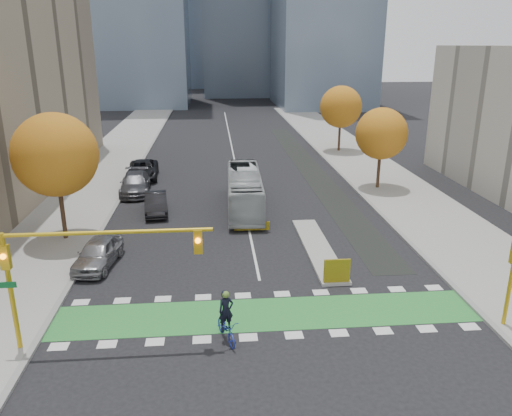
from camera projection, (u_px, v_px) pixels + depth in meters
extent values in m
plane|color=black|center=(270.00, 331.00, 22.07)|extent=(300.00, 300.00, 0.00)
cube|color=gray|center=(74.00, 202.00, 39.87)|extent=(7.00, 120.00, 0.15)
cube|color=gray|center=(402.00, 194.00, 42.09)|extent=(7.00, 120.00, 0.15)
cube|color=gray|center=(119.00, 201.00, 40.16)|extent=(0.30, 120.00, 0.16)
cube|color=gray|center=(361.00, 195.00, 41.80)|extent=(0.30, 120.00, 0.16)
cube|color=#2B8435|center=(267.00, 314.00, 23.49)|extent=(20.00, 3.00, 0.01)
cube|color=silver|center=(232.00, 150.00, 59.93)|extent=(0.15, 70.00, 0.01)
cube|color=black|center=(310.00, 168.00, 51.08)|extent=(2.50, 50.00, 0.01)
cube|color=gray|center=(318.00, 248.00, 30.90)|extent=(1.60, 10.00, 0.16)
cube|color=yellow|center=(337.00, 271.00, 26.13)|extent=(1.40, 0.12, 1.30)
cylinder|color=#332114|center=(61.00, 201.00, 31.62)|extent=(0.28, 0.28, 5.25)
sphere|color=#AA5415|center=(55.00, 155.00, 30.69)|extent=(5.20, 5.20, 5.20)
cylinder|color=#332114|center=(379.00, 164.00, 43.17)|extent=(0.28, 0.28, 4.55)
sphere|color=#AA5415|center=(381.00, 134.00, 42.36)|extent=(4.40, 4.40, 4.40)
cylinder|color=#332114|center=(340.00, 131.00, 58.30)|extent=(0.28, 0.28, 4.90)
sphere|color=#AA5415|center=(341.00, 107.00, 57.43)|extent=(4.80, 4.80, 4.80)
cylinder|color=#BF9914|center=(11.00, 294.00, 19.92)|extent=(0.20, 0.20, 5.20)
cylinder|color=#BF9914|center=(108.00, 232.00, 19.47)|extent=(8.20, 0.16, 0.16)
cube|color=#BF9914|center=(5.00, 257.00, 19.42)|extent=(0.35, 0.28, 1.00)
sphere|color=orange|center=(3.00, 257.00, 19.22)|extent=(0.22, 0.22, 0.22)
cube|color=#BF9914|center=(198.00, 241.00, 19.92)|extent=(0.35, 0.28, 1.00)
sphere|color=orange|center=(198.00, 241.00, 19.72)|extent=(0.22, 0.22, 0.22)
cube|color=#0C5926|center=(5.00, 285.00, 19.36)|extent=(0.85, 0.04, 0.25)
cylinder|color=#BF9914|center=(510.00, 286.00, 21.84)|extent=(0.18, 0.18, 4.00)
imported|color=navy|center=(226.00, 329.00, 21.27)|extent=(1.30, 2.14, 1.06)
imported|color=black|center=(226.00, 310.00, 20.99)|extent=(0.76, 0.62, 1.80)
sphere|color=#597F2D|center=(226.00, 295.00, 20.76)|extent=(0.31, 0.31, 0.31)
imported|color=#ADB3B5|center=(245.00, 190.00, 38.10)|extent=(2.83, 10.73, 2.97)
imported|color=gray|center=(98.00, 253.00, 28.37)|extent=(2.50, 4.89, 1.59)
imported|color=black|center=(156.00, 203.00, 37.34)|extent=(2.12, 4.77, 1.52)
imported|color=#515156|center=(135.00, 183.00, 42.36)|extent=(2.76, 5.98, 1.69)
imported|color=black|center=(143.00, 170.00, 47.09)|extent=(3.09, 6.09, 1.65)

